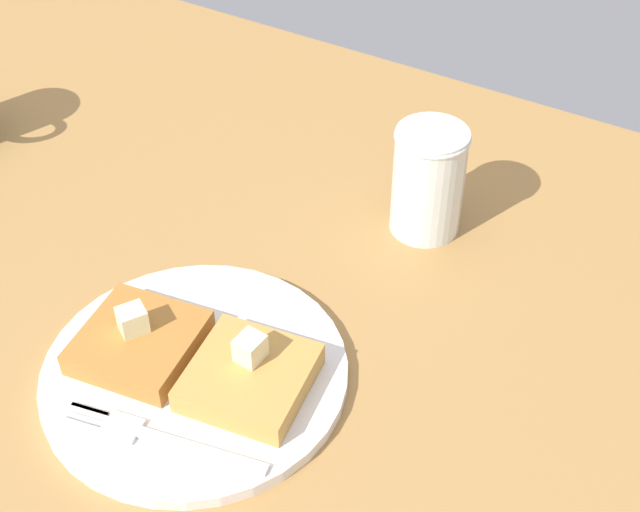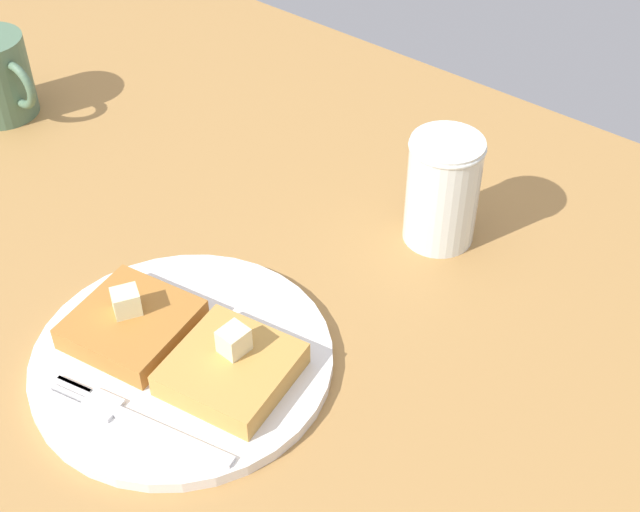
# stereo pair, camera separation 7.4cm
# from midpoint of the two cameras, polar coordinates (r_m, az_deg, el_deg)

# --- Properties ---
(table_surface) EXTENTS (1.19, 1.19, 0.03)m
(table_surface) POSITION_cam_midpoint_polar(r_m,az_deg,el_deg) (0.75, -20.13, -8.98)
(table_surface) COLOR #A47740
(table_surface) RESTS_ON ground
(plate) EXTENTS (0.24, 0.24, 0.01)m
(plate) POSITION_cam_midpoint_polar(r_m,az_deg,el_deg) (0.71, -10.97, -7.48)
(plate) COLOR white
(plate) RESTS_ON table_surface
(toast_slice_left) EXTENTS (0.10, 0.10, 0.02)m
(toast_slice_left) POSITION_cam_midpoint_polar(r_m,az_deg,el_deg) (0.72, -14.39, -5.52)
(toast_slice_left) COLOR #AD6E2E
(toast_slice_left) RESTS_ON plate
(toast_slice_middle) EXTENTS (0.10, 0.10, 0.02)m
(toast_slice_middle) POSITION_cam_midpoint_polar(r_m,az_deg,el_deg) (0.68, -7.66, -7.87)
(toast_slice_middle) COLOR #C08C42
(toast_slice_middle) RESTS_ON plate
(butter_pat_primary) EXTENTS (0.03, 0.03, 0.02)m
(butter_pat_primary) POSITION_cam_midpoint_polar(r_m,az_deg,el_deg) (0.71, -14.85, -4.11)
(butter_pat_primary) COLOR beige
(butter_pat_primary) RESTS_ON toast_slice_left
(butter_pat_secondary) EXTENTS (0.02, 0.02, 0.02)m
(butter_pat_secondary) POSITION_cam_midpoint_polar(r_m,az_deg,el_deg) (0.67, -7.64, -6.02)
(butter_pat_secondary) COLOR beige
(butter_pat_secondary) RESTS_ON toast_slice_middle
(fork) EXTENTS (0.16, 0.05, 0.00)m
(fork) POSITION_cam_midpoint_polar(r_m,az_deg,el_deg) (0.67, -13.93, -11.28)
(fork) COLOR silver
(fork) RESTS_ON plate
(syrup_jar) EXTENTS (0.07, 0.07, 0.11)m
(syrup_jar) POSITION_cam_midpoint_polar(r_m,az_deg,el_deg) (0.81, 4.33, 4.45)
(syrup_jar) COLOR #48190A
(syrup_jar) RESTS_ON table_surface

